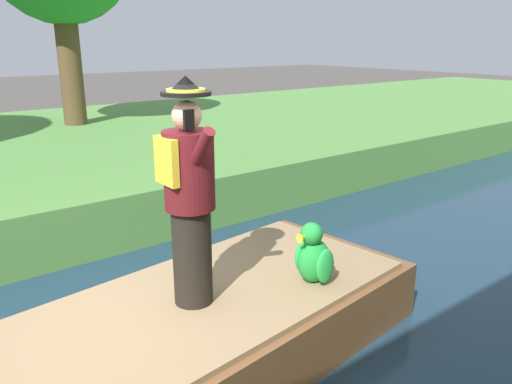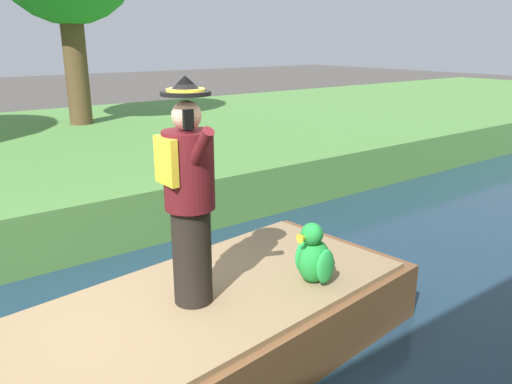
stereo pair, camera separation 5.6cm
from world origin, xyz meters
The scene contains 3 objects.
boat centered at (0.00, 0.62, 0.40)m, with size 2.27×4.38×0.61m.
person_pirate centered at (0.00, 0.62, 1.64)m, with size 0.61×0.42×1.85m.
parrot_plush centered at (0.35, 1.66, 0.95)m, with size 0.36×0.34×0.57m.
Camera 1 is at (3.31, -1.29, 2.82)m, focal length 35.44 mm.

